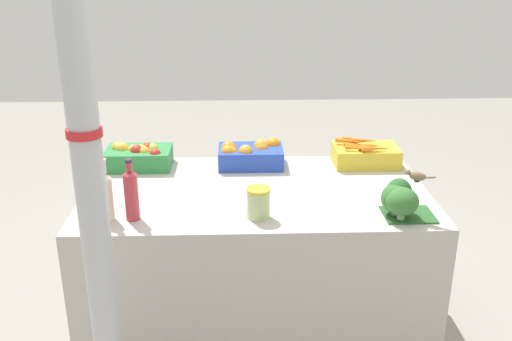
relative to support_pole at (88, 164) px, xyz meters
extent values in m
plane|color=gray|center=(0.59, 0.79, -1.24)|extent=(10.00, 10.00, 0.00)
cube|color=#B7B2A8|center=(0.59, 0.79, -0.84)|extent=(1.68, 0.94, 0.80)
cylinder|color=#B7BABF|center=(0.00, 0.00, 0.00)|extent=(0.11, 0.11, 2.48)
cylinder|color=red|center=(0.00, 0.00, 0.11)|extent=(0.12, 0.12, 0.03)
cube|color=#2D8442|center=(-0.04, 1.13, -0.39)|extent=(0.35, 0.23, 0.10)
sphere|color=gold|center=(-0.15, 1.15, -0.34)|extent=(0.07, 0.07, 0.07)
sphere|color=gold|center=(0.00, 1.10, -0.34)|extent=(0.06, 0.06, 0.06)
sphere|color=#9EBC42|center=(0.04, 1.16, -0.35)|extent=(0.07, 0.07, 0.07)
sphere|color=red|center=(-0.04, 1.10, -0.34)|extent=(0.07, 0.07, 0.07)
sphere|color=gold|center=(-0.02, 1.12, -0.34)|extent=(0.07, 0.07, 0.07)
sphere|color=red|center=(0.00, 1.18, -0.35)|extent=(0.06, 0.06, 0.06)
sphere|color=red|center=(0.01, 1.16, -0.34)|extent=(0.06, 0.06, 0.06)
sphere|color=red|center=(0.06, 1.06, -0.34)|extent=(0.06, 0.06, 0.06)
sphere|color=gold|center=(-0.13, 1.14, -0.34)|extent=(0.08, 0.08, 0.08)
sphere|color=gold|center=(-0.06, 1.12, -0.34)|extent=(0.06, 0.06, 0.06)
cube|color=#2847B7|center=(0.57, 1.13, -0.39)|extent=(0.35, 0.23, 0.10)
sphere|color=orange|center=(0.44, 1.08, -0.34)|extent=(0.07, 0.07, 0.07)
sphere|color=orange|center=(0.54, 1.07, -0.34)|extent=(0.07, 0.07, 0.07)
sphere|color=orange|center=(0.63, 1.15, -0.34)|extent=(0.08, 0.08, 0.08)
sphere|color=orange|center=(0.45, 1.14, -0.35)|extent=(0.09, 0.09, 0.09)
sphere|color=orange|center=(0.69, 1.19, -0.34)|extent=(0.08, 0.08, 0.08)
sphere|color=orange|center=(0.63, 1.14, -0.34)|extent=(0.08, 0.08, 0.08)
sphere|color=orange|center=(0.46, 1.09, -0.35)|extent=(0.07, 0.07, 0.07)
cube|color=gold|center=(1.20, 1.13, -0.39)|extent=(0.35, 0.23, 0.10)
cone|color=orange|center=(1.16, 1.14, -0.33)|extent=(0.17, 0.03, 0.02)
cone|color=orange|center=(1.15, 1.22, -0.32)|extent=(0.13, 0.04, 0.03)
cone|color=orange|center=(1.23, 1.04, -0.32)|extent=(0.15, 0.04, 0.03)
cone|color=orange|center=(1.11, 1.16, -0.31)|extent=(0.15, 0.08, 0.03)
cone|color=orange|center=(1.22, 1.11, -0.33)|extent=(0.12, 0.04, 0.03)
cone|color=orange|center=(1.20, 1.16, -0.31)|extent=(0.15, 0.04, 0.03)
cone|color=orange|center=(1.16, 1.10, -0.33)|extent=(0.17, 0.07, 0.02)
cone|color=orange|center=(1.17, 1.18, -0.32)|extent=(0.15, 0.05, 0.03)
cone|color=orange|center=(1.23, 1.06, -0.32)|extent=(0.17, 0.05, 0.03)
cone|color=orange|center=(1.15, 1.05, -0.32)|extent=(0.16, 0.06, 0.02)
cube|color=#2D602D|center=(1.25, 0.47, -0.43)|extent=(0.22, 0.18, 0.01)
ellipsoid|color=#387033|center=(1.19, 0.47, -0.35)|extent=(0.13, 0.13, 0.13)
cylinder|color=#B2C693|center=(1.19, 0.47, -0.42)|extent=(0.03, 0.03, 0.02)
ellipsoid|color=#387033|center=(1.20, 0.47, -0.36)|extent=(0.13, 0.13, 0.11)
cylinder|color=#B2C693|center=(1.20, 0.47, -0.42)|extent=(0.03, 0.03, 0.02)
ellipsoid|color=#2D602D|center=(1.20, 0.49, -0.34)|extent=(0.12, 0.12, 0.14)
cylinder|color=#B2C693|center=(1.20, 0.49, -0.42)|extent=(0.03, 0.03, 0.02)
ellipsoid|color=#387033|center=(1.20, 0.43, -0.35)|extent=(0.14, 0.14, 0.12)
cylinder|color=#B2C693|center=(1.20, 0.43, -0.42)|extent=(0.03, 0.03, 0.02)
cylinder|color=gold|center=(-0.16, 0.48, -0.33)|extent=(0.07, 0.07, 0.21)
cone|color=gold|center=(-0.16, 0.48, -0.21)|extent=(0.07, 0.07, 0.02)
cylinder|color=gold|center=(-0.16, 0.48, -0.18)|extent=(0.03, 0.03, 0.05)
cylinder|color=#2D2D33|center=(-0.16, 0.48, -0.15)|extent=(0.04, 0.04, 0.01)
cylinder|color=beige|center=(-0.07, 0.48, -0.34)|extent=(0.06, 0.06, 0.19)
cone|color=beige|center=(-0.07, 0.48, -0.23)|extent=(0.06, 0.06, 0.02)
cylinder|color=beige|center=(-0.07, 0.48, -0.20)|extent=(0.03, 0.03, 0.05)
cylinder|color=silver|center=(-0.07, 0.48, -0.16)|extent=(0.03, 0.03, 0.01)
cylinder|color=#B2333D|center=(0.04, 0.48, -0.33)|extent=(0.06, 0.06, 0.21)
cone|color=#B2333D|center=(0.04, 0.48, -0.22)|extent=(0.06, 0.06, 0.02)
cylinder|color=#B2333D|center=(0.04, 0.48, -0.19)|extent=(0.03, 0.03, 0.04)
cylinder|color=#2D2D33|center=(0.04, 0.48, -0.17)|extent=(0.03, 0.03, 0.01)
cylinder|color=#B2C684|center=(0.59, 0.48, -0.37)|extent=(0.10, 0.10, 0.13)
cylinder|color=gold|center=(0.59, 0.48, -0.31)|extent=(0.11, 0.11, 0.01)
cube|color=#4C3D2D|center=(1.27, 0.46, -0.27)|extent=(0.02, 0.02, 0.01)
ellipsoid|color=#7A664C|center=(1.27, 0.46, -0.24)|extent=(0.08, 0.06, 0.04)
sphere|color=#897556|center=(1.23, 0.48, -0.23)|extent=(0.03, 0.03, 0.03)
cone|color=#4C3D28|center=(1.22, 0.48, -0.23)|extent=(0.02, 0.01, 0.01)
cube|color=#7A664C|center=(1.32, 0.43, -0.24)|extent=(0.04, 0.03, 0.01)
camera|label=1|loc=(0.50, -1.79, 0.66)|focal=40.00mm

